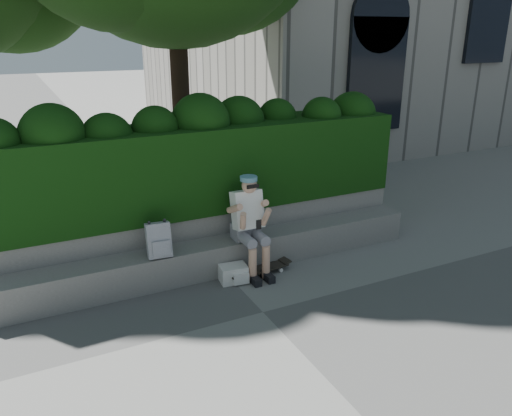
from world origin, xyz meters
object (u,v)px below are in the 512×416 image
person (249,221)px  backpack_ground (233,273)px  backpack_plaid (159,240)px  skateboard (259,270)px

person → backpack_ground: person is taller
person → backpack_plaid: person is taller
backpack_plaid → backpack_ground: backpack_plaid is taller
skateboard → backpack_plaid: backpack_plaid is taller
skateboard → backpack_ground: backpack_ground is taller
backpack_ground → person: bearing=36.3°
skateboard → backpack_plaid: size_ratio=1.97×
skateboard → backpack_ground: bearing=173.9°
person → backpack_ground: bearing=-150.6°
skateboard → backpack_ground: size_ratio=2.46×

